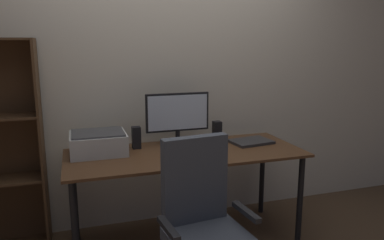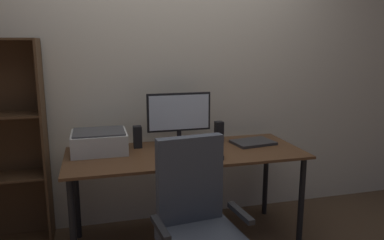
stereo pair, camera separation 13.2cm
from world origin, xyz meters
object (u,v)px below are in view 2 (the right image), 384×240
object	(u,v)px
keyboard	(187,159)
printer	(99,142)
speaker_left	(137,137)
speaker_right	(219,132)
laptop	(253,142)
desk	(186,161)
mouse	(219,156)
monitor	(179,115)
office_chair	(198,235)
coffee_mug	(192,144)

from	to	relation	value
keyboard	printer	size ratio (longest dim) A/B	0.72
speaker_left	printer	size ratio (longest dim) A/B	0.43
speaker_right	laptop	bearing A→B (deg)	-27.66
desk	mouse	bearing A→B (deg)	-49.11
speaker_right	monitor	bearing A→B (deg)	178.64
printer	office_chair	xyz separation A→B (m)	(0.52, -0.88, -0.36)
desk	keyboard	xyz separation A→B (m)	(-0.04, -0.21, 0.09)
keyboard	speaker_right	bearing A→B (deg)	50.37
coffee_mug	laptop	xyz separation A→B (m)	(0.52, 0.04, -0.04)
coffee_mug	printer	size ratio (longest dim) A/B	0.26
speaker_right	coffee_mug	bearing A→B (deg)	-148.02
laptop	office_chair	xyz separation A→B (m)	(-0.69, -0.80, -0.29)
desk	office_chair	bearing A→B (deg)	-98.41
desk	printer	size ratio (longest dim) A/B	4.39
mouse	speaker_left	world-z (taller)	speaker_left
desk	monitor	xyz separation A→B (m)	(0.00, 0.22, 0.31)
office_chair	speaker_left	bearing A→B (deg)	97.39
speaker_left	office_chair	xyz separation A→B (m)	(0.23, -0.93, -0.37)
speaker_left	printer	distance (m)	0.29
desk	office_chair	size ratio (longest dim) A/B	1.74
laptop	coffee_mug	bearing A→B (deg)	176.62
mouse	speaker_left	size ratio (longest dim) A/B	0.56
speaker_left	office_chair	world-z (taller)	office_chair
desk	laptop	distance (m)	0.59
keyboard	office_chair	xyz separation A→B (m)	(-0.06, -0.51, -0.29)
mouse	printer	distance (m)	0.90
keyboard	coffee_mug	xyz separation A→B (m)	(0.10, 0.25, 0.04)
desk	monitor	distance (m)	0.38
coffee_mug	speaker_left	world-z (taller)	speaker_left
desk	speaker_right	world-z (taller)	speaker_right
desk	speaker_left	world-z (taller)	speaker_left
keyboard	coffee_mug	world-z (taller)	coffee_mug
mouse	desk	bearing A→B (deg)	144.14
desk	mouse	distance (m)	0.31
monitor	speaker_left	xyz separation A→B (m)	(-0.33, -0.01, -0.15)
monitor	keyboard	distance (m)	0.49
monitor	mouse	distance (m)	0.53
desk	speaker_left	size ratio (longest dim) A/B	10.32
laptop	monitor	bearing A→B (deg)	158.70
mouse	speaker_right	xyz separation A→B (m)	(0.14, 0.43, 0.07)
keyboard	desk	bearing A→B (deg)	80.35
speaker_left	mouse	bearing A→B (deg)	-39.29
laptop	printer	xyz separation A→B (m)	(-1.20, 0.08, 0.07)
monitor	speaker_right	distance (m)	0.37
speaker_left	speaker_right	size ratio (longest dim) A/B	1.00
monitor	office_chair	bearing A→B (deg)	-96.50
mouse	speaker_left	bearing A→B (deg)	153.96
speaker_right	printer	xyz separation A→B (m)	(-0.96, -0.05, -0.00)
printer	laptop	bearing A→B (deg)	-3.78
desk	speaker_right	distance (m)	0.43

